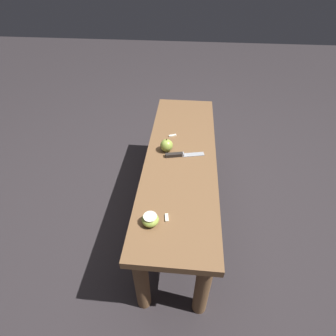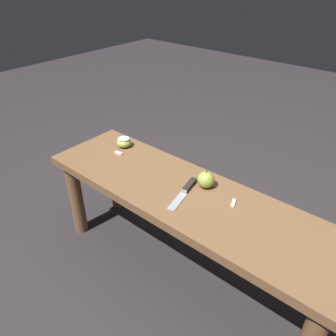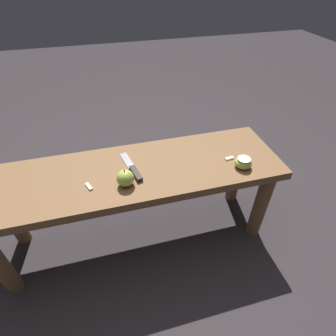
{
  "view_description": "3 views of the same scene",
  "coord_description": "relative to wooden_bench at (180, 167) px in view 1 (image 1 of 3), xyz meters",
  "views": [
    {
      "loc": [
        -1.18,
        -0.03,
        1.43
      ],
      "look_at": [
        -0.15,
        0.06,
        0.52
      ],
      "focal_mm": 28.0,
      "sensor_mm": 36.0,
      "label": 1
    },
    {
      "loc": [
        0.65,
        -0.89,
        1.31
      ],
      "look_at": [
        -0.15,
        0.06,
        0.52
      ],
      "focal_mm": 35.0,
      "sensor_mm": 36.0,
      "label": 2
    },
    {
      "loc": [
        0.08,
        0.9,
        1.25
      ],
      "look_at": [
        -0.15,
        0.06,
        0.52
      ],
      "focal_mm": 28.0,
      "sensor_mm": 36.0,
      "label": 3
    }
  ],
  "objects": [
    {
      "name": "ground_plane",
      "position": [
        0.0,
        0.0,
        -0.4
      ],
      "size": [
        8.0,
        8.0,
        0.0
      ],
      "primitive_type": "plane",
      "color": "#2D282B"
    },
    {
      "name": "wooden_bench",
      "position": [
        0.0,
        0.0,
        0.0
      ],
      "size": [
        1.37,
        0.4,
        0.49
      ],
      "color": "brown",
      "rests_on": "ground_plane"
    },
    {
      "name": "knife",
      "position": [
        -0.0,
        0.01,
        0.1
      ],
      "size": [
        0.07,
        0.23,
        0.02
      ],
      "rotation": [
        0.0,
        0.0,
        -1.36
      ],
      "color": "#9EA0A5",
      "rests_on": "wooden_bench"
    },
    {
      "name": "apple_whole",
      "position": [
        0.04,
        0.09,
        0.13
      ],
      "size": [
        0.07,
        0.07,
        0.08
      ],
      "color": "#9EB747",
      "rests_on": "wooden_bench"
    },
    {
      "name": "apple_cut",
      "position": [
        -0.49,
        0.11,
        0.12
      ],
      "size": [
        0.08,
        0.08,
        0.05
      ],
      "color": "#9EB747",
      "rests_on": "wooden_bench"
    },
    {
      "name": "apple_slice_near_knife",
      "position": [
        0.19,
        0.06,
        0.09
      ],
      "size": [
        0.03,
        0.05,
        0.01
      ],
      "color": "white",
      "rests_on": "wooden_bench"
    },
    {
      "name": "apple_slice_center",
      "position": [
        -0.45,
        0.04,
        0.09
      ],
      "size": [
        0.04,
        0.02,
        0.01
      ],
      "color": "white",
      "rests_on": "wooden_bench"
    }
  ]
}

